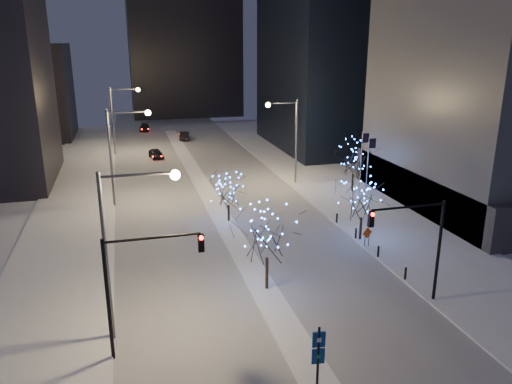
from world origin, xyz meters
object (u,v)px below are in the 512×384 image
object	(u,v)px
street_lamp_w_mid	(120,144)
street_lamp_w_far	(119,111)
street_lamp_east	(289,131)
holiday_tree_plaza_far	(354,159)
holiday_tree_plaza_near	(362,201)
traffic_signal_east	(419,236)
holiday_tree_median_near	(267,234)
car_mid	(184,136)
car_far	(145,128)
holiday_tree_median_far	(228,191)
car_near	(156,154)
street_lamp_w_near	(124,232)
construction_sign	(367,235)
traffic_signal_west	(137,276)
wayfinding_sign	(318,352)

from	to	relation	value
street_lamp_w_mid	street_lamp_w_far	bearing A→B (deg)	90.00
street_lamp_east	holiday_tree_plaza_far	world-z (taller)	street_lamp_east
holiday_tree_plaza_near	street_lamp_east	bearing A→B (deg)	91.31
traffic_signal_east	holiday_tree_median_near	distance (m)	9.72
street_lamp_w_far	car_mid	xyz separation A→B (m)	(10.54, 9.04, -5.77)
holiday_tree_plaza_near	car_far	bearing A→B (deg)	104.13
traffic_signal_east	holiday_tree_median_far	world-z (taller)	traffic_signal_east
car_near	car_mid	xyz separation A→B (m)	(5.78, 12.95, 0.05)
street_lamp_w_near	car_mid	xyz separation A→B (m)	(10.54, 59.04, -5.77)
street_lamp_w_near	construction_sign	xyz separation A→B (m)	(19.24, 8.17, -5.33)
street_lamp_w_mid	street_lamp_east	bearing A→B (deg)	8.96
holiday_tree_median_near	street_lamp_w_far	bearing A→B (deg)	101.10
traffic_signal_west	car_near	bearing A→B (deg)	84.93
car_far	holiday_tree_plaza_far	world-z (taller)	holiday_tree_plaza_far
street_lamp_w_mid	construction_sign	world-z (taller)	street_lamp_w_mid
car_mid	wayfinding_sign	bearing A→B (deg)	97.49
holiday_tree_median_far	wayfinding_sign	distance (m)	24.53
holiday_tree_median_near	wayfinding_sign	size ratio (longest dim) A/B	1.68
street_lamp_w_near	street_lamp_w_mid	size ratio (longest dim) A/B	1.00
traffic_signal_east	wayfinding_sign	world-z (taller)	traffic_signal_east
holiday_tree_median_near	holiday_tree_plaza_near	distance (m)	12.16
street_lamp_east	holiday_tree_median_far	distance (m)	14.85
traffic_signal_west	holiday_tree_plaza_near	xyz separation A→B (m)	(18.94, 11.76, -1.17)
street_lamp_w_mid	traffic_signal_west	world-z (taller)	street_lamp_w_mid
street_lamp_east	traffic_signal_east	size ratio (longest dim) A/B	1.43
holiday_tree_median_far	traffic_signal_west	bearing A→B (deg)	-115.00
car_near	car_far	world-z (taller)	car_near
traffic_signal_east	holiday_tree_median_near	xyz separation A→B (m)	(-8.71, 4.28, -0.61)
car_mid	holiday_tree_plaza_near	world-z (taller)	holiday_tree_plaza_near
car_mid	holiday_tree_plaza_near	bearing A→B (deg)	109.35
wayfinding_sign	construction_sign	bearing A→B (deg)	61.67
traffic_signal_west	holiday_tree_median_far	world-z (taller)	traffic_signal_west
street_lamp_w_near	traffic_signal_east	bearing A→B (deg)	-3.21
car_near	holiday_tree_plaza_near	xyz separation A→B (m)	(14.68, -36.33, 2.91)
traffic_signal_east	holiday_tree_median_near	bearing A→B (deg)	153.86
holiday_tree_median_far	holiday_tree_plaza_far	world-z (taller)	holiday_tree_plaza_far
car_far	traffic_signal_east	bearing A→B (deg)	-74.34
street_lamp_east	holiday_tree_median_near	size ratio (longest dim) A/B	1.65
holiday_tree_median_far	construction_sign	bearing A→B (deg)	-42.56
street_lamp_w_near	car_mid	bearing A→B (deg)	79.88
holiday_tree_plaza_far	wayfinding_sign	size ratio (longest dim) A/B	1.62
street_lamp_w_near	car_mid	distance (m)	60.25
holiday_tree_plaza_near	construction_sign	distance (m)	2.91
holiday_tree_plaza_far	wayfinding_sign	world-z (taller)	holiday_tree_plaza_far
street_lamp_w_near	street_lamp_w_far	size ratio (longest dim) A/B	1.00
traffic_signal_west	holiday_tree_median_far	bearing A→B (deg)	65.00
street_lamp_w_near	traffic_signal_east	world-z (taller)	street_lamp_w_near
street_lamp_w_mid	holiday_tree_plaza_far	size ratio (longest dim) A/B	1.72
traffic_signal_east	holiday_tree_median_near	size ratio (longest dim) A/B	1.16
street_lamp_w_far	car_near	world-z (taller)	street_lamp_w_far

